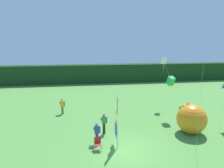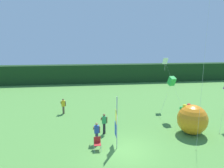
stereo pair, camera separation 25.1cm
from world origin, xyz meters
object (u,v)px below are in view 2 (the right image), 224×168
banner_flag (116,123)px  kite_white_diamond_1 (166,63)px  person_near_banner (97,132)px  person_mid_field (104,123)px  kite_green_box_2 (172,81)px  folding_chair (97,143)px  person_far_left (63,106)px  inflatable_balloon (192,119)px

banner_flag → kite_white_diamond_1: size_ratio=0.67×
person_near_banner → kite_white_diamond_1: kite_white_diamond_1 is taller
person_mid_field → kite_green_box_2: size_ratio=0.41×
person_mid_field → folding_chair: (-0.72, -2.47, -0.41)m
banner_flag → folding_chair: bearing=-170.5°
person_near_banner → kite_green_box_2: (7.61, 4.37, 2.89)m
banner_flag → person_far_left: 8.94m
person_near_banner → kite_white_diamond_1: (8.45, 8.03, 4.23)m
banner_flag → person_near_banner: 1.82m
folding_chair → person_mid_field: bearing=73.8°
person_near_banner → person_far_left: 7.64m
person_mid_field → kite_white_diamond_1: (7.75, 6.49, 4.17)m
person_mid_field → person_far_left: size_ratio=1.05×
inflatable_balloon → person_mid_field: bearing=172.7°
banner_flag → kite_green_box_2: size_ratio=0.90×
banner_flag → person_mid_field: (-0.67, 2.24, -0.92)m
person_near_banner → kite_green_box_2: 9.24m
banner_flag → folding_chair: 1.93m
person_far_left → folding_chair: (3.12, -7.90, -0.36)m
inflatable_balloon → kite_green_box_2: size_ratio=0.58×
kite_white_diamond_1 → banner_flag: bearing=-129.1°
person_near_banner → folding_chair: 0.99m
banner_flag → inflatable_balloon: (6.52, 1.32, -0.60)m
banner_flag → folding_chair: banner_flag is taller
inflatable_balloon → folding_chair: 8.09m
person_mid_field → inflatable_balloon: bearing=-7.3°
person_mid_field → kite_green_box_2: (6.91, 2.83, 2.83)m
person_far_left → kite_green_box_2: kite_green_box_2 is taller
folding_chair → person_near_banner: bearing=89.1°
person_far_left → person_near_banner: bearing=-65.8°
person_mid_field → inflatable_balloon: (7.19, -0.92, 0.31)m
person_near_banner → kite_green_box_2: bearing=29.9°
person_far_left → kite_green_box_2: bearing=-13.6°
inflatable_balloon → kite_green_box_2: 4.53m
inflatable_balloon → kite_white_diamond_1: (0.56, 7.41, 3.86)m
person_far_left → person_mid_field: bearing=-54.8°
person_far_left → kite_green_box_2: size_ratio=0.39×
person_mid_field → person_near_banner: bearing=-114.5°
person_near_banner → inflatable_balloon: size_ratio=0.66×
banner_flag → inflatable_balloon: size_ratio=1.56×
kite_white_diamond_1 → kite_green_box_2: size_ratio=1.35×
banner_flag → person_near_banner: bearing=152.9°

